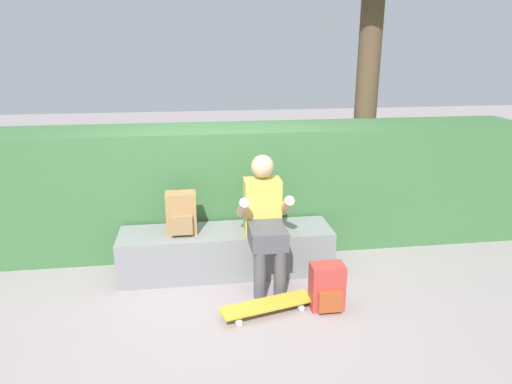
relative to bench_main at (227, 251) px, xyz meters
name	(u,v)px	position (x,y,z in m)	size (l,w,h in m)	color
ground_plane	(231,292)	(0.00, -0.41, -0.22)	(24.00, 24.00, 0.00)	gray
bench_main	(227,251)	(0.00, 0.00, 0.00)	(2.04, 0.52, 0.44)	gray
person_skater	(265,217)	(0.34, -0.22, 0.42)	(0.49, 0.62, 1.19)	gold
skateboard_near_person	(267,305)	(0.27, -0.80, -0.14)	(0.82, 0.39, 0.09)	gold
backpack_on_bench	(181,214)	(-0.42, -0.01, 0.41)	(0.28, 0.23, 0.40)	#A37A47
backpack_on_ground	(327,287)	(0.79, -0.79, -0.03)	(0.28, 0.23, 0.40)	#B23833
hedge_row	(260,186)	(0.43, 0.69, 0.44)	(5.86, 0.78, 1.32)	#3D6C3C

